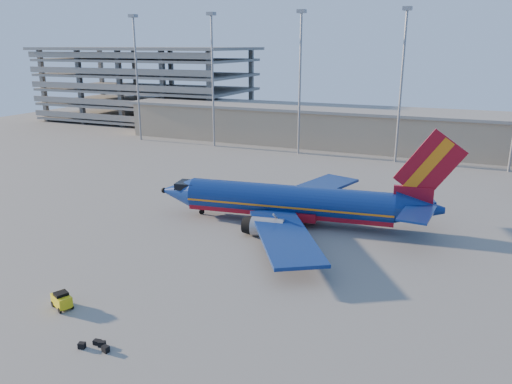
{
  "coord_description": "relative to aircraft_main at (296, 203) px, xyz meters",
  "views": [
    {
      "loc": [
        27.78,
        -52.34,
        21.89
      ],
      "look_at": [
        3.69,
        3.42,
        4.0
      ],
      "focal_mm": 35.0,
      "sensor_mm": 36.0,
      "label": 1
    }
  ],
  "objects": [
    {
      "name": "terminal_building",
      "position": [
        1.45,
        53.08,
        1.56
      ],
      "size": [
        122.0,
        16.0,
        8.5
      ],
      "color": "gray",
      "rests_on": "ground"
    },
    {
      "name": "parking_garage",
      "position": [
        -70.55,
        69.13,
        8.97
      ],
      "size": [
        62.0,
        32.0,
        21.4
      ],
      "color": "slate",
      "rests_on": "ground"
    },
    {
      "name": "light_mast_row",
      "position": [
        -3.55,
        41.08,
        14.8
      ],
      "size": [
        101.6,
        1.6,
        28.65
      ],
      "color": "gray",
      "rests_on": "ground"
    },
    {
      "name": "ground",
      "position": [
        -8.55,
        -4.92,
        -2.76
      ],
      "size": [
        220.0,
        220.0,
        0.0
      ],
      "primitive_type": "plane",
      "color": "slate",
      "rests_on": "ground"
    },
    {
      "name": "aircraft_main",
      "position": [
        0.0,
        0.0,
        0.0
      ],
      "size": [
        38.03,
        36.37,
        12.91
      ],
      "rotation": [
        0.0,
        0.0,
        0.13
      ],
      "color": "navy",
      "rests_on": "ground"
    },
    {
      "name": "baggage_tug",
      "position": [
        -11.57,
        -28.4,
        -1.99
      ],
      "size": [
        2.36,
        1.96,
        1.47
      ],
      "rotation": [
        0.0,
        0.0,
        -0.42
      ],
      "color": "yellow",
      "rests_on": "ground"
    },
    {
      "name": "luggage_pile",
      "position": [
        -4.76,
        -31.99,
        -2.54
      ],
      "size": [
        2.57,
        1.35,
        0.48
      ],
      "color": "black",
      "rests_on": "ground"
    }
  ]
}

